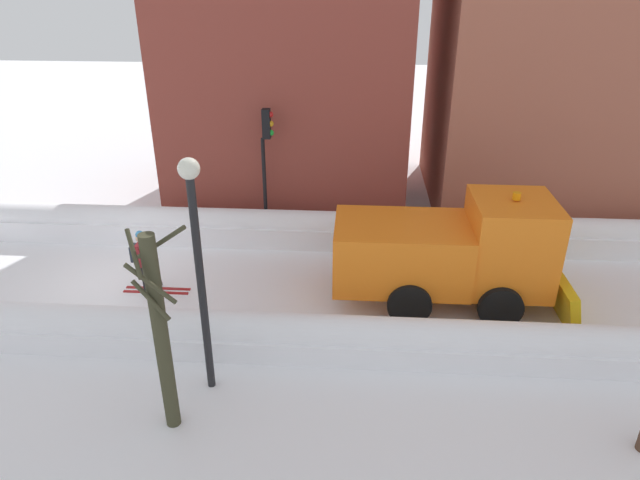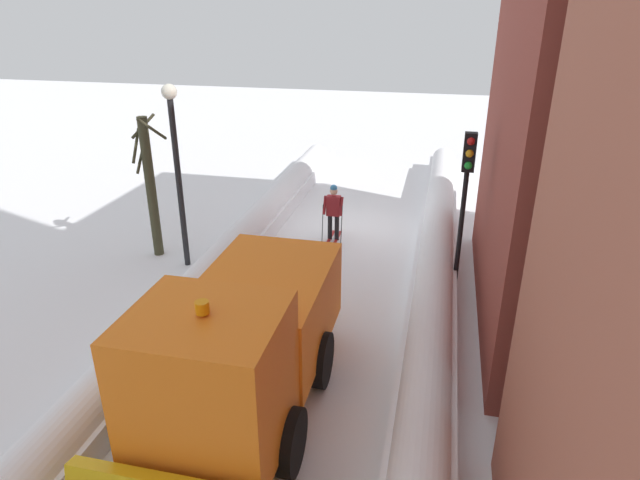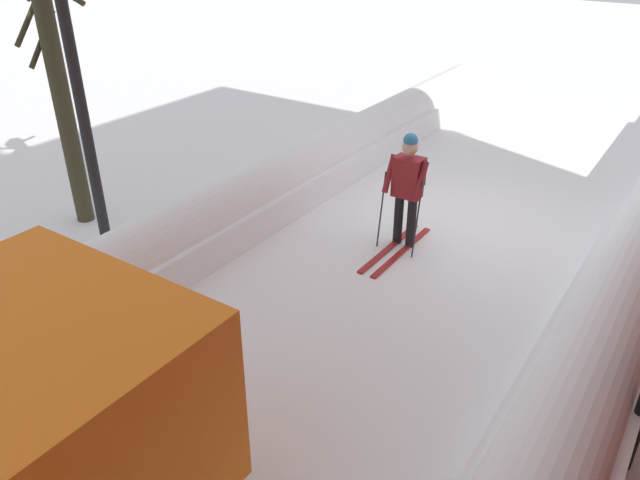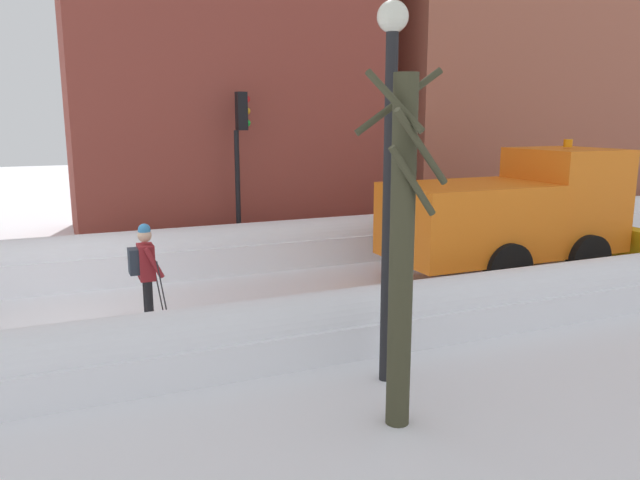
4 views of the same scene
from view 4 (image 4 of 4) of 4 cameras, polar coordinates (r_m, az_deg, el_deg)
The scene contains 9 objects.
ground_plane at distance 15.48m, azimuth 18.82°, elevation -2.70°, with size 80.00×80.00×0.00m, color white.
snowbank_left at distance 17.51m, azimuth 12.79°, elevation 0.91°, with size 1.10×36.00×1.12m.
snowbank_right at distance 13.51m, azimuth 26.90°, elevation -3.56°, with size 1.10×36.00×0.97m.
building_brick_near at distance 19.28m, azimuth -10.25°, elevation 17.35°, with size 7.41×8.31×11.33m.
plow_truck at distance 14.47m, azimuth 17.82°, elevation 2.38°, with size 3.20×5.98×3.12m.
skier at distance 11.08m, azimuth -15.91°, elevation -2.63°, with size 0.62×1.80×1.81m.
traffic_light_pole at distance 15.02m, azimuth -7.39°, elevation 8.81°, with size 0.28×0.42×4.20m.
street_lamp at distance 8.06m, azimuth 6.53°, elevation 8.46°, with size 0.40×0.40×5.03m.
bare_tree_near at distance 6.98m, azimuth 7.64°, elevation -0.77°, with size 0.91×1.03×4.17m.
Camera 4 is at (11.08, -0.19, 3.60)m, focal length 34.30 mm.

